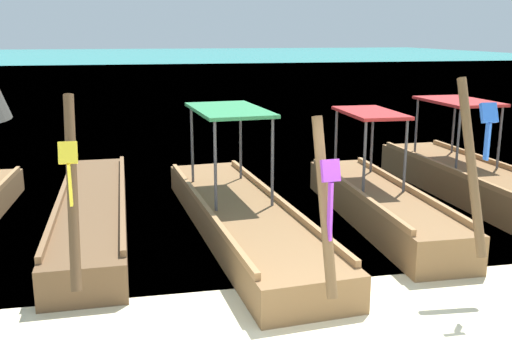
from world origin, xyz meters
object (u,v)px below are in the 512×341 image
longtail_boat_yellow_ribbon (93,212)px  longtail_boat_violet_ribbon (242,215)px  longtail_boat_blue_ribbon (380,203)px  longtail_boat_green_ribbon (471,180)px

longtail_boat_yellow_ribbon → longtail_boat_violet_ribbon: bearing=-18.1°
longtail_boat_blue_ribbon → longtail_boat_green_ribbon: 2.82m
longtail_boat_yellow_ribbon → longtail_boat_blue_ribbon: (5.00, -0.76, 0.08)m
longtail_boat_blue_ribbon → longtail_boat_violet_ribbon: bearing=-178.9°
longtail_boat_violet_ribbon → longtail_boat_blue_ribbon: longtail_boat_blue_ribbon is taller
longtail_boat_yellow_ribbon → longtail_boat_violet_ribbon: (2.49, -0.81, 0.04)m
longtail_boat_violet_ribbon → longtail_boat_yellow_ribbon: bearing=161.9°
longtail_boat_green_ribbon → longtail_boat_yellow_ribbon: bearing=-176.6°
longtail_boat_yellow_ribbon → longtail_boat_green_ribbon: longtail_boat_yellow_ribbon is taller
longtail_boat_yellow_ribbon → longtail_boat_violet_ribbon: size_ratio=1.01×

